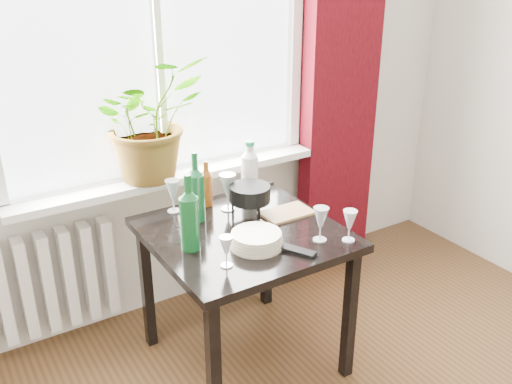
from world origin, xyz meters
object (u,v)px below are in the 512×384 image
wine_bottle_left (189,212)px  wine_bottle_right (196,186)px  potted_plant (148,119)px  cleaning_bottle (250,168)px  wineglass_back_center (228,191)px  wineglass_far_right (349,225)px  fondue_pot (250,200)px  table (244,248)px  wineglass_front_right (321,224)px  bottle_amber (207,183)px  wineglass_back_left (173,196)px  tv_remote (297,251)px  plate_stack (256,240)px  wineglass_front_left (226,251)px  radiator (36,286)px  cutting_board (287,213)px

wine_bottle_left → wine_bottle_right: 0.28m
potted_plant → wine_bottle_right: bearing=-80.5°
cleaning_bottle → wineglass_back_center: size_ratio=1.59×
wine_bottle_right → wineglass_far_right: wine_bottle_right is taller
fondue_pot → wineglass_back_center: bearing=104.1°
table → potted_plant: size_ratio=1.35×
wineglass_front_right → wineglass_back_center: (-0.19, 0.50, 0.02)m
wine_bottle_right → bottle_amber: (0.12, 0.12, -0.06)m
wine_bottle_right → potted_plant: bearing=99.5°
wineglass_back_center → wineglass_back_left: size_ratio=1.14×
table → wineglass_back_center: size_ratio=4.34×
table → wineglass_front_right: size_ratio=5.14×
fondue_pot → tv_remote: (-0.02, -0.43, -0.07)m
table → plate_stack: bearing=-100.2°
wineglass_front_left → wineglass_back_left: bearing=86.9°
wineglass_far_right → wineglass_back_left: bearing=127.9°
wineglass_back_center → wineglass_front_left: 0.55m
radiator → tv_remote: (0.94, -0.93, 0.37)m
potted_plant → wineglass_front_right: 1.03m
wineglass_front_right → wineglass_back_left: bearing=124.8°
table → wine_bottle_left: wine_bottle_left is taller
fondue_pot → tv_remote: size_ratio=1.38×
tv_remote → wine_bottle_left: bearing=115.8°
radiator → cleaning_bottle: (1.08, -0.30, 0.52)m
table → cleaning_bottle: cleaning_bottle is taller
wineglass_front_right → wineglass_far_right: size_ratio=1.08×
bottle_amber → wine_bottle_right: bearing=-133.9°
wine_bottle_right → wineglass_back_left: bearing=111.8°
table → wineglass_front_right: wineglass_front_right is taller
bottle_amber → cutting_board: bearing=-47.0°
wine_bottle_right → plate_stack: (0.11, -0.37, -0.14)m
wineglass_front_right → cutting_board: bearing=84.8°
potted_plant → fondue_pot: potted_plant is taller
wineglass_back_center → fondue_pot: wineglass_back_center is taller
wineglass_far_right → plate_stack: bearing=155.0°
tv_remote → cutting_board: bearing=34.3°
wine_bottle_left → wineglass_back_center: (0.33, 0.26, -0.08)m
wineglass_front_left → plate_stack: (0.19, 0.08, -0.04)m
potted_plant → wineglass_front_left: (-0.03, -0.84, -0.35)m
wine_bottle_left → tv_remote: wine_bottle_left is taller
wineglass_front_right → plate_stack: wineglass_front_right is taller
cutting_board → radiator: bearing=152.1°
cleaning_bottle → wineglass_back_left: 0.43m
wine_bottle_right → plate_stack: size_ratio=1.46×
radiator → wineglass_back_center: size_ratio=4.09×
wine_bottle_right → wineglass_front_left: size_ratio=2.51×
wine_bottle_right → wineglass_front_right: wine_bottle_right is taller
bottle_amber → cleaning_bottle: size_ratio=0.77×
wineglass_far_right → wineglass_back_left: (-0.54, 0.70, 0.01)m
wine_bottle_left → wineglass_front_right: 0.59m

